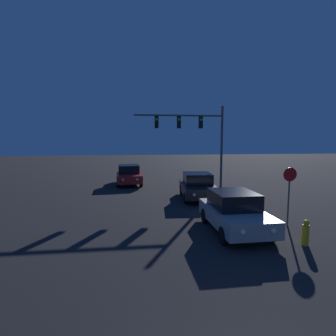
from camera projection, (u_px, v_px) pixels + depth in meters
name	position (u px, v px, depth m)	size (l,w,h in m)	color
car_near	(234.00, 211.00, 10.80)	(2.07, 4.14, 1.62)	#99999E
car_mid	(198.00, 186.00, 16.67)	(2.25, 4.22, 1.62)	black
car_far	(129.00, 175.00, 21.93)	(2.25, 4.22, 1.62)	#B21E1E
traffic_signal_mast	(196.00, 131.00, 20.07)	(6.88, 0.30, 6.32)	#4C4C51
stop_sign	(289.00, 186.00, 11.37)	(0.61, 0.07, 2.57)	#4C4C51
fire_hydrant	(306.00, 233.00, 9.34)	(0.24, 0.24, 0.93)	gold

